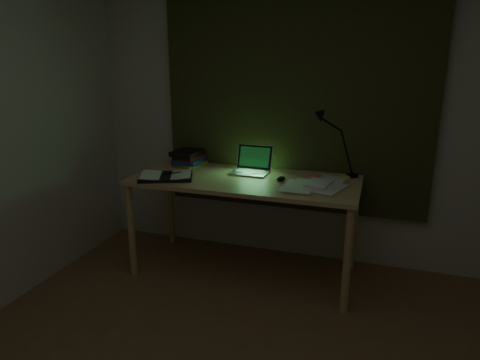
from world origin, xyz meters
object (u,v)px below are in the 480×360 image
object	(u,v)px
book_stack	(189,158)
desk_lamp	(354,145)
laptop	(250,161)
open_textbook	(166,176)
desk	(245,226)
loose_papers	(311,183)

from	to	relation	value
book_stack	desk_lamp	distance (m)	1.39
laptop	book_stack	world-z (taller)	laptop
open_textbook	book_stack	xyz separation A→B (m)	(0.00, 0.42, 0.05)
desk	book_stack	distance (m)	0.78
laptop	desk_lamp	xyz separation A→B (m)	(0.80, 0.16, 0.15)
loose_papers	desk_lamp	size ratio (longest dim) A/B	0.77
open_textbook	desk_lamp	distance (m)	1.48
desk	loose_papers	xyz separation A→B (m)	(0.52, 0.01, 0.41)
desk	open_textbook	bearing A→B (deg)	-162.43
book_stack	desk_lamp	world-z (taller)	desk_lamp
loose_papers	desk_lamp	xyz separation A→B (m)	(0.27, 0.30, 0.24)
open_textbook	book_stack	distance (m)	0.42
desk	loose_papers	size ratio (longest dim) A/B	4.50
laptop	book_stack	size ratio (longest dim) A/B	1.30
loose_papers	laptop	bearing A→B (deg)	165.54
desk	book_stack	xyz separation A→B (m)	(-0.58, 0.24, 0.47)
loose_papers	book_stack	bearing A→B (deg)	168.31
open_textbook	book_stack	bearing A→B (deg)	67.13
desk	loose_papers	world-z (taller)	loose_papers
book_stack	laptop	bearing A→B (deg)	-9.13
desk_lamp	book_stack	bearing A→B (deg)	172.51
laptop	loose_papers	bearing A→B (deg)	-11.96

